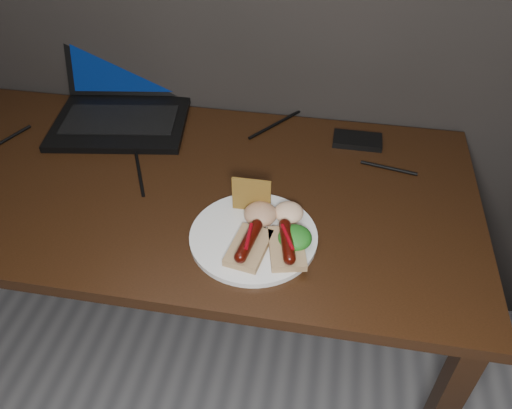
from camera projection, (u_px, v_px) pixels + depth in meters
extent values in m
cube|color=black|center=(182.00, 188.00, 1.21)|extent=(1.40, 0.70, 0.03)
cube|color=black|center=(40.00, 196.00, 1.76)|extent=(0.05, 0.05, 0.72)
cube|color=black|center=(416.00, 242.00, 1.59)|extent=(0.05, 0.05, 0.72)
cube|color=black|center=(121.00, 123.00, 1.38)|extent=(0.40, 0.32, 0.02)
cube|color=black|center=(120.00, 119.00, 1.38)|extent=(0.32, 0.20, 0.00)
cube|color=black|center=(127.00, 53.00, 1.44)|extent=(0.37, 0.15, 0.23)
cube|color=#071F49|center=(127.00, 53.00, 1.44)|extent=(0.33, 0.12, 0.20)
cube|color=black|center=(357.00, 140.00, 1.32)|extent=(0.13, 0.07, 0.02)
cylinder|color=black|center=(139.00, 173.00, 1.22)|extent=(0.09, 0.17, 0.01)
cylinder|color=black|center=(278.00, 123.00, 1.39)|extent=(0.14, 0.18, 0.01)
cylinder|color=black|center=(389.00, 168.00, 1.24)|extent=(0.14, 0.04, 0.01)
cylinder|color=silver|center=(254.00, 236.00, 1.06)|extent=(0.31, 0.31, 0.01)
cube|color=tan|center=(249.00, 248.00, 1.01)|extent=(0.09, 0.13, 0.02)
cylinder|color=#450804|center=(249.00, 241.00, 1.00)|extent=(0.04, 0.10, 0.02)
sphere|color=#450804|center=(240.00, 257.00, 0.97)|extent=(0.03, 0.02, 0.02)
sphere|color=#450804|center=(257.00, 225.00, 1.03)|extent=(0.03, 0.02, 0.02)
cylinder|color=maroon|center=(249.00, 236.00, 0.99)|extent=(0.01, 0.07, 0.01)
cube|color=tan|center=(287.00, 248.00, 1.01)|extent=(0.09, 0.13, 0.02)
cylinder|color=#450804|center=(287.00, 241.00, 1.00)|extent=(0.05, 0.10, 0.02)
sphere|color=#450804|center=(290.00, 259.00, 0.96)|extent=(0.03, 0.02, 0.02)
sphere|color=#450804|center=(285.00, 225.00, 1.03)|extent=(0.03, 0.02, 0.02)
cylinder|color=maroon|center=(287.00, 237.00, 0.99)|extent=(0.04, 0.07, 0.01)
cube|color=#AA7B2E|center=(251.00, 195.00, 1.08)|extent=(0.09, 0.01, 0.08)
ellipsoid|color=#1A5711|center=(295.00, 238.00, 1.02)|extent=(0.07, 0.07, 0.04)
ellipsoid|color=maroon|center=(260.00, 214.00, 1.07)|extent=(0.07, 0.07, 0.04)
ellipsoid|color=silver|center=(289.00, 212.00, 1.08)|extent=(0.06, 0.06, 0.04)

